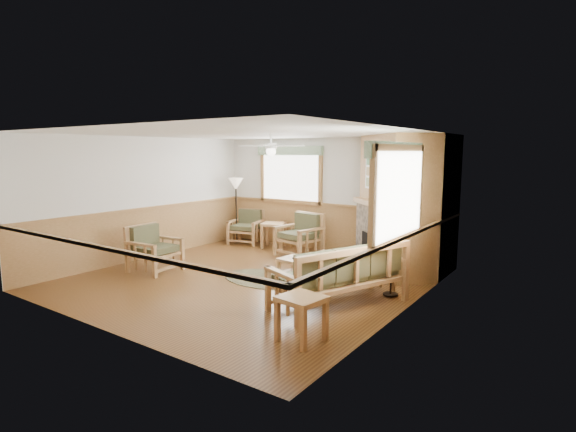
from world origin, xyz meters
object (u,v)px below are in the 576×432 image
Objects in this scene: sofa at (339,275)px; footstool at (326,261)px; armchair_back_left at (246,227)px; armchair_left at (155,249)px; end_table_sofa at (301,319)px; armchair_back_right at (299,235)px; end_table_chairs at (274,235)px; coffee_table at (305,271)px; floor_lamp_right at (392,248)px; floor_lamp_left at (236,210)px.

footstool is at bearing -122.27° from sofa.
armchair_left is at bearing -99.92° from armchair_back_left.
armchair_back_left is 6.28m from end_table_sofa.
armchair_left is at bearing -109.11° from armchair_back_right.
end_table_chairs is at bearing 152.06° from footstool.
end_table_sofa is at bearing -109.85° from armchair_left.
end_table_sofa is (0.25, -1.44, -0.20)m from sofa.
armchair_back_right is at bearing -26.43° from armchair_back_left.
armchair_back_right is 2.30× the size of footstool.
coffee_table is 1.71m from floor_lamp_right.
end_table_sofa is 2.45m from floor_lamp_right.
sofa is 1.10m from floor_lamp_right.
coffee_table is 0.92m from footstool.
armchair_back_left reaches higher than coffee_table.
floor_lamp_left is at bearing -178.42° from armchair_back_right.
armchair_back_left is 0.91× the size of armchair_back_right.
floor_lamp_right is at bearing -37.59° from armchair_back_left.
coffee_table is at bearing -102.95° from sofa.
floor_lamp_left is (-3.48, 2.05, 0.65)m from coffee_table.
floor_lamp_left reaches higher than armchair_left.
armchair_left reaches higher than armchair_back_left.
end_table_sofa is at bearing -45.95° from armchair_back_right.
end_table_chairs is at bearing 130.30° from end_table_sofa.
floor_lamp_right is (0.22, 2.39, 0.51)m from end_table_sofa.
armchair_left reaches higher than end_table_chairs.
armchair_left is 0.91× the size of coffee_table.
end_table_sofa reaches higher than footstool.
footstool is (2.78, 2.02, -0.28)m from armchair_left.
end_table_sofa is 6.51m from floor_lamp_left.
sofa is 4.48m from end_table_chairs.
floor_lamp_right is (0.47, 0.95, 0.31)m from sofa.
coffee_table is at bearing -84.60° from footstool.
armchair_back_left is 1.48× the size of end_table_sofa.
sofa reaches higher than end_table_sofa.
armchair_left is 4.39m from end_table_sofa.
sofa is 4.00m from armchair_left.
sofa is 5.18m from armchair_back_left.
coffee_table reaches higher than footstool.
footstool is (2.20, -1.17, -0.13)m from end_table_chairs.
end_table_chairs is at bearing -107.75° from sofa.
end_table_sofa is (3.67, -4.32, -0.02)m from end_table_chairs.
footstool is 0.24× the size of floor_lamp_left.
end_table_chairs is (0.89, 0.00, -0.13)m from armchair_back_left.
end_table_chairs is at bearing 170.09° from armchair_back_right.
armchair_back_left is 0.90m from end_table_chairs.
footstool is at bearing 155.43° from floor_lamp_right.
end_table_chairs is 4.37m from floor_lamp_right.
armchair_back_right is at bearing -34.09° from armchair_left.
end_table_chairs reaches higher than footstool.
armchair_back_left reaches higher than end_table_chairs.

